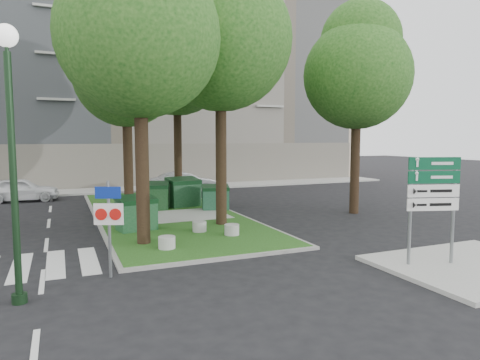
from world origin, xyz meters
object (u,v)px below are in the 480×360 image
bollard_right (232,230)px  litter_bin (218,201)px  tree_median_near_left (141,21)px  bollard_left (167,242)px  tree_median_mid (127,65)px  directional_sign (433,193)px  tree_median_far (178,53)px  dumpster_d (215,197)px  traffic_sign_pole (109,216)px  tree_street_right (358,66)px  street_lamp (11,132)px  tree_median_near_right (222,26)px  bollard_mid (199,226)px  car_white (21,190)px  dumpster_a (136,213)px  car_silver (184,183)px  dumpster_b (154,196)px  dumpster_c (183,192)px

bollard_right → litter_bin: size_ratio=0.68×
tree_median_near_left → bollard_left: tree_median_near_left is taller
tree_median_mid → directional_sign: size_ratio=3.38×
tree_median_far → litter_bin: bearing=-76.9°
dumpster_d → traffic_sign_pole: 10.25m
tree_street_right → street_lamp: size_ratio=1.70×
tree_median_near_right → tree_median_far: 7.51m
bollard_mid → car_white: (-6.81, 12.08, 0.38)m
dumpster_d → litter_bin: 0.31m
bollard_left → car_white: size_ratio=0.13×
bollard_mid → directional_sign: 8.14m
tree_street_right → bollard_left: bearing=-160.5°
tree_median_near_right → dumpster_d: 8.11m
dumpster_a → bollard_mid: 2.48m
dumpster_a → car_silver: dumpster_a is taller
dumpster_d → car_white: (-9.06, 7.55, -0.02)m
street_lamp → directional_sign: bearing=-8.7°
tree_street_right → bollard_mid: size_ratio=19.20×
dumpster_b → tree_median_near_left: bearing=-85.9°
tree_street_right → street_lamp: bearing=-155.2°
tree_street_right → tree_median_near_right: bearing=-175.9°
tree_street_right → dumpster_d: bearing=154.2°
dumpster_c → bollard_right: dumpster_c is taller
tree_median_mid → dumpster_b: 6.32m
dumpster_a → bollard_right: (3.01, -2.23, -0.44)m
dumpster_a → litter_bin: 5.72m
bollard_mid → street_lamp: 8.20m
traffic_sign_pole → car_silver: 17.11m
tree_street_right → bollard_right: size_ratio=18.84×
dumpster_b → dumpster_c: bearing=31.6°
bollard_left → dumpster_a: bearing=97.3°
dumpster_a → litter_bin: dumpster_a is taller
dumpster_a → dumpster_c: size_ratio=0.89×
directional_sign → car_silver: directional_sign is taller
dumpster_a → bollard_left: (0.41, -3.20, -0.44)m
tree_median_far → traffic_sign_pole: 15.02m
tree_median_near_left → bollard_mid: tree_median_near_left is taller
dumpster_b → directional_sign: 13.30m
bollard_right → car_white: car_white is taller
dumpster_a → litter_bin: size_ratio=2.02×
tree_median_mid → directional_sign: 14.43m
dumpster_c → traffic_sign_pole: (-4.70, -9.96, 0.78)m
dumpster_d → car_silver: size_ratio=0.35×
tree_street_right → car_white: bearing=145.3°
bollard_left → bollard_mid: bearing=49.2°
tree_median_near_right → car_white: 15.51m
tree_median_near_right → tree_median_mid: (-3.00, 4.50, -1.01)m
dumpster_c → bollard_right: (-0.19, -7.14, -0.52)m
bollard_right → tree_median_near_right: bearing=78.0°
bollard_mid → car_white: bearing=119.4°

